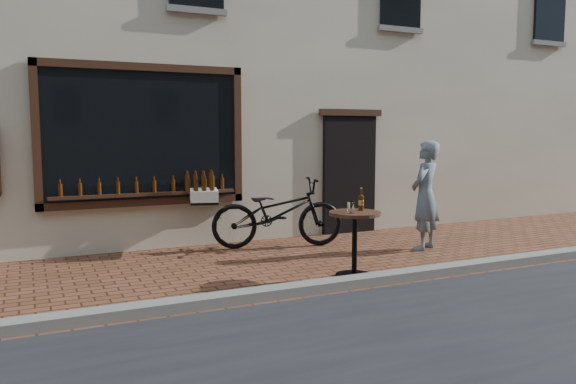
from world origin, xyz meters
name	(u,v)px	position (x,y,z in m)	size (l,w,h in m)	color
ground	(363,291)	(0.00, 0.00, 0.00)	(90.00, 90.00, 0.00)	#55301B
kerb	(354,282)	(0.00, 0.20, 0.06)	(90.00, 0.25, 0.12)	slate
cargo_bicycle	(275,212)	(0.08, 2.81, 0.59)	(2.66, 1.29, 1.23)	black
bistro_table	(355,231)	(0.25, 0.60, 0.62)	(0.68, 0.68, 1.16)	black
pedestrian	(425,195)	(2.21, 1.62, 0.88)	(0.64, 0.42, 1.76)	slate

